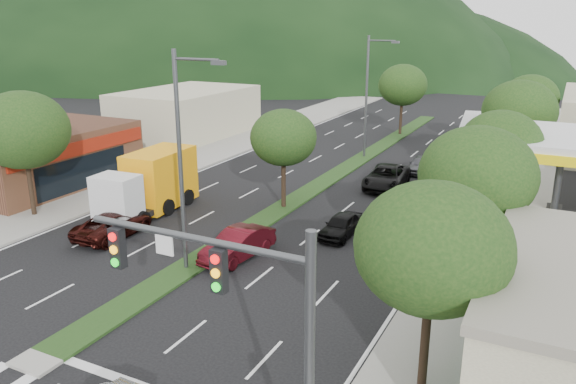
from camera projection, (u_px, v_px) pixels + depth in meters
The scene contains 26 objects.
ground at pixel (47, 357), 19.35m from camera, with size 160.00×160.00×0.00m, color black.
sidewalk_right at pixel (510, 203), 35.35m from camera, with size 5.00×90.00×0.15m, color gray.
sidewalk_left at pixel (182, 160), 46.27m from camera, with size 6.00×90.00×0.15m, color gray.
median at pixel (342, 170), 43.27m from camera, with size 1.60×56.00×0.12m, color #193312.
traffic_signal at pixel (246, 316), 12.81m from camera, with size 6.12×0.40×7.00m.
shop_left at pixel (31, 156), 39.49m from camera, with size 10.15×12.00×4.00m.
bldg_left_far at pixel (187, 113), 55.88m from camera, with size 9.00×14.00×4.60m, color beige.
hill_far at pixel (172, 65), 147.65m from camera, with size 176.00×132.00×82.00m, color black.
tree_r_a at pixel (433, 248), 16.22m from camera, with size 4.60×4.60×6.63m.
tree_r_b at pixel (477, 175), 22.99m from camera, with size 4.80×4.80×6.94m.
tree_r_c at pixel (500, 145), 29.92m from camera, with size 4.40×4.40×6.48m.
tree_r_d at pixel (519, 111), 38.34m from camera, with size 5.00×5.00×7.17m.
tree_r_e at pixel (530, 98), 46.98m from camera, with size 4.60×4.60×6.71m.
tree_med_near at pixel (283, 138), 33.44m from camera, with size 4.00×4.00×6.02m.
tree_med_far at pixel (403, 85), 55.50m from camera, with size 4.80×4.80×6.94m.
tree_l_a at pixel (23, 130), 31.73m from camera, with size 5.20×5.20×7.25m.
streetlight_near at pixel (183, 153), 24.47m from camera, with size 2.60×0.25×10.00m.
streetlight_mid at pixel (369, 91), 45.84m from camera, with size 2.60×0.25×10.00m.
suv_maroon at pixel (113, 225), 30.01m from camera, with size 2.18×4.73×1.31m, color black.
car_queue_a at pixel (341, 225), 30.03m from camera, with size 1.45×3.59×1.22m, color black.
car_queue_b at pixel (401, 204), 33.51m from camera, with size 1.68×4.14×1.20m, color #46464A.
car_queue_c at pixel (238, 244), 27.19m from camera, with size 1.53×4.38×1.44m, color #4D0C14.
car_queue_d at pixel (387, 177), 38.79m from camera, with size 2.50×5.42×1.51m, color black.
car_queue_e at pixel (421, 165), 42.61m from camera, with size 1.48×3.69×1.26m, color #4C4C51.
box_truck at pixel (152, 184), 33.74m from camera, with size 3.21×7.39×3.57m.
motorhome at pixel (478, 141), 44.52m from camera, with size 3.95×9.77×3.65m.
Camera 1 is at (14.99, -11.32, 11.12)m, focal length 35.00 mm.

